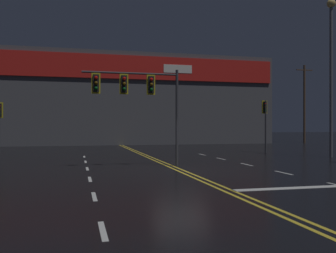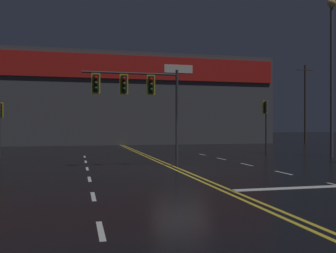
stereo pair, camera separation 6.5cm
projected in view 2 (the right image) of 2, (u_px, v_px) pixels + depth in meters
The scene contains 8 objects.
ground_plane at pixel (181, 171), 16.89m from camera, with size 200.00×200.00×0.00m, color black.
road_markings at pixel (201, 173), 16.19m from camera, with size 12.18×60.00×0.01m.
traffic_signal_median at pixel (136, 90), 18.38m from camera, with size 4.77×0.36×4.86m.
traffic_signal_corner_northwest at pixel (0, 117), 23.66m from camera, with size 0.42×0.36×3.53m.
traffic_signal_corner_northeast at pixel (266, 114), 28.33m from camera, with size 0.42×0.36×3.97m.
streetlight_near_left at pixel (332, 57), 24.32m from camera, with size 0.56×0.56×10.30m.
building_backdrop at pixel (117, 101), 44.61m from camera, with size 35.57×10.23×10.09m.
utility_pole_row at pixel (101, 93), 40.02m from camera, with size 48.21×0.26×12.33m.
Camera 2 is at (-4.52, -16.28, 2.01)m, focal length 40.00 mm.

